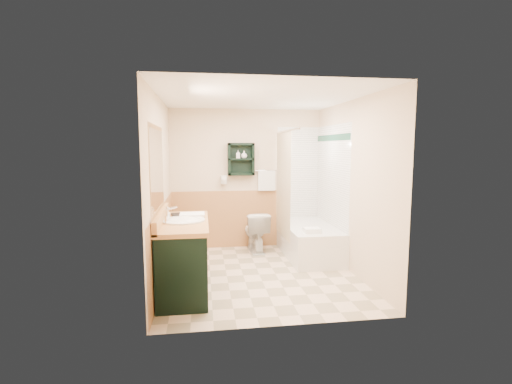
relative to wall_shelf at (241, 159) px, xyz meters
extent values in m
plane|color=beige|center=(0.10, -1.41, -1.55)|extent=(3.00, 3.00, 0.00)
cube|color=#FFEEC7|center=(0.10, 0.11, -0.35)|extent=(2.60, 0.04, 2.40)
cube|color=#FFEEC7|center=(-1.22, -1.41, -0.35)|extent=(0.04, 3.00, 2.40)
cube|color=#FFEEC7|center=(1.42, -1.41, -0.35)|extent=(0.04, 3.00, 2.40)
cube|color=white|center=(0.10, -1.41, 0.87)|extent=(2.60, 3.00, 0.04)
cube|color=black|center=(0.00, 0.00, 0.00)|extent=(0.45, 0.15, 0.55)
cylinder|color=silver|center=(0.63, -0.66, 0.45)|extent=(0.03, 1.60, 0.03)
cube|color=black|center=(-0.89, -1.85, -1.11)|extent=(0.59, 1.38, 0.87)
cube|color=white|center=(1.03, -0.66, -1.30)|extent=(0.76, 1.50, 0.51)
imported|color=white|center=(0.21, -0.23, -1.22)|extent=(0.43, 0.71, 0.66)
cube|color=white|center=(-0.79, -1.57, -0.66)|extent=(0.31, 0.24, 0.04)
imported|color=black|center=(-1.06, -1.50, -0.56)|extent=(0.18, 0.05, 0.24)
cube|color=white|center=(0.92, -1.15, -1.01)|extent=(0.23, 0.19, 0.07)
imported|color=white|center=(-0.05, -0.01, 0.05)|extent=(0.07, 0.14, 0.06)
imported|color=white|center=(0.05, -0.01, 0.07)|extent=(0.12, 0.14, 0.10)
camera|label=1|loc=(-0.66, -6.30, 0.20)|focal=26.00mm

